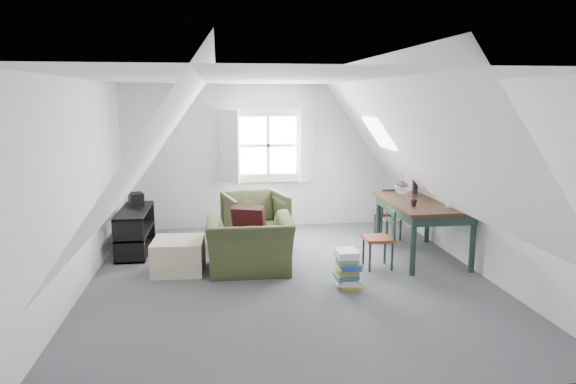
{
  "coord_description": "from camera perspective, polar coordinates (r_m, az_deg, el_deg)",
  "views": [
    {
      "loc": [
        -0.87,
        -6.2,
        2.28
      ],
      "look_at": [
        0.06,
        0.6,
        1.01
      ],
      "focal_mm": 32.0,
      "sensor_mm": 36.0,
      "label": 1
    }
  ],
  "objects": [
    {
      "name": "wall_front",
      "position": [
        3.71,
        6.08,
        -5.75
      ],
      "size": [
        5.0,
        0.0,
        5.0
      ],
      "primitive_type": "plane",
      "rotation": [
        -1.57,
        0.0,
        0.0
      ],
      "color": "silver",
      "rests_on": "ground"
    },
    {
      "name": "dining_table",
      "position": [
        7.57,
        14.69,
        -1.78
      ],
      "size": [
        0.99,
        1.65,
        0.83
      ],
      "rotation": [
        0.0,
        0.0,
        0.05
      ],
      "color": "black",
      "rests_on": "floor"
    },
    {
      "name": "paper_box",
      "position": [
        7.22,
        17.55,
        -1.49
      ],
      "size": [
        0.12,
        0.1,
        0.04
      ],
      "primitive_type": "cube",
      "rotation": [
        0.0,
        0.0,
        -0.29
      ],
      "color": "white",
      "rests_on": "dining_table"
    },
    {
      "name": "wall_right",
      "position": [
        7.13,
        20.48,
        1.51
      ],
      "size": [
        0.0,
        5.5,
        5.5
      ],
      "primitive_type": "plane",
      "rotation": [
        1.57,
        0.0,
        -1.57
      ],
      "color": "silver",
      "rests_on": "ground"
    },
    {
      "name": "dining_chair_far",
      "position": [
        8.47,
        11.13,
        -2.22
      ],
      "size": [
        0.4,
        0.4,
        0.85
      ],
      "rotation": [
        0.0,
        0.0,
        3.49
      ],
      "color": "brown",
      "rests_on": "floor"
    },
    {
      "name": "demijohn",
      "position": [
        7.88,
        12.52,
        0.51
      ],
      "size": [
        0.21,
        0.21,
        0.3
      ],
      "rotation": [
        0.0,
        0.0,
        -0.3
      ],
      "color": "silver",
      "rests_on": "dining_table"
    },
    {
      "name": "throw_pillow",
      "position": [
        6.91,
        -4.38,
        -3.27
      ],
      "size": [
        0.49,
        0.38,
        0.45
      ],
      "primitive_type": "cube",
      "rotation": [
        0.31,
        0.0,
        -0.33
      ],
      "color": "#3D1015",
      "rests_on": "armchair_near"
    },
    {
      "name": "ceiling",
      "position": [
        6.27,
        0.17,
        12.49
      ],
      "size": [
        5.5,
        5.5,
        0.0
      ],
      "primitive_type": "plane",
      "rotation": [
        3.14,
        0.0,
        0.0
      ],
      "color": "white",
      "rests_on": "wall_back"
    },
    {
      "name": "floor",
      "position": [
        6.67,
        0.15,
        -9.52
      ],
      "size": [
        5.5,
        5.5,
        0.0
      ],
      "primitive_type": "plane",
      "color": "#4C4C52",
      "rests_on": "ground"
    },
    {
      "name": "magazine_stack",
      "position": [
        6.35,
        6.65,
        -8.45
      ],
      "size": [
        0.34,
        0.4,
        0.45
      ],
      "rotation": [
        0.0,
        0.0,
        0.35
      ],
      "color": "#B29933",
      "rests_on": "floor"
    },
    {
      "name": "armchair_near",
      "position": [
        6.95,
        -4.22,
        -8.71
      ],
      "size": [
        1.13,
        0.99,
        0.72
      ],
      "primitive_type": "imported",
      "rotation": [
        0.0,
        0.0,
        3.12
      ],
      "color": "#394023",
      "rests_on": "floor"
    },
    {
      "name": "ottoman",
      "position": [
        6.99,
        -12.05,
        -6.92
      ],
      "size": [
        0.69,
        0.69,
        0.44
      ],
      "primitive_type": "cube",
      "rotation": [
        0.0,
        0.0,
        -0.06
      ],
      "color": "#C2B297",
      "rests_on": "floor"
    },
    {
      "name": "media_shelf",
      "position": [
        7.99,
        -16.65,
        -4.39
      ],
      "size": [
        0.42,
        1.26,
        0.64
      ],
      "rotation": [
        0.0,
        0.0,
        -0.05
      ],
      "color": "black",
      "rests_on": "floor"
    },
    {
      "name": "skylight",
      "position": [
        7.9,
        10.11,
        6.44
      ],
      "size": [
        0.35,
        0.75,
        0.47
      ],
      "primitive_type": "cube",
      "rotation": [
        0.0,
        0.95,
        0.0
      ],
      "color": "white",
      "rests_on": "slope_right"
    },
    {
      "name": "cup",
      "position": [
        7.18,
        13.79,
        -1.51
      ],
      "size": [
        0.1,
        0.1,
        0.08
      ],
      "primitive_type": "imported",
      "rotation": [
        0.0,
        0.0,
        -0.16
      ],
      "color": "black",
      "rests_on": "dining_table"
    },
    {
      "name": "electronics_box",
      "position": [
        8.17,
        -16.5,
        -0.84
      ],
      "size": [
        0.27,
        0.32,
        0.22
      ],
      "primitive_type": "cube",
      "rotation": [
        0.0,
        0.0,
        0.34
      ],
      "color": "black",
      "rests_on": "media_shelf"
    },
    {
      "name": "vase_twigs",
      "position": [
        8.06,
        13.95,
        0.83
      ],
      "size": [
        0.08,
        0.09,
        0.65
      ],
      "rotation": [
        0.0,
        0.0,
        0.21
      ],
      "color": "black",
      "rests_on": "dining_table"
    },
    {
      "name": "wall_left",
      "position": [
        6.5,
        -22.25,
        0.57
      ],
      "size": [
        0.0,
        5.5,
        5.5
      ],
      "primitive_type": "plane",
      "rotation": [
        1.57,
        0.0,
        1.57
      ],
      "color": "silver",
      "rests_on": "ground"
    },
    {
      "name": "dining_chair_near",
      "position": [
        7.05,
        10.23,
        -4.99
      ],
      "size": [
        0.38,
        0.38,
        0.81
      ],
      "rotation": [
        0.0,
        0.0,
        -1.86
      ],
      "color": "brown",
      "rests_on": "floor"
    },
    {
      "name": "dormer_window",
      "position": [
        8.96,
        -2.21,
        5.17
      ],
      "size": [
        1.71,
        0.35,
        1.3
      ],
      "color": "white",
      "rests_on": "wall_back"
    },
    {
      "name": "armchair_far",
      "position": [
        8.11,
        -3.63,
        -5.86
      ],
      "size": [
        1.07,
        1.09,
        0.83
      ],
      "primitive_type": "imported",
      "rotation": [
        0.0,
        0.0,
        0.23
      ],
      "color": "#394023",
      "rests_on": "floor"
    },
    {
      "name": "wall_back",
      "position": [
        9.05,
        -2.25,
        3.95
      ],
      "size": [
        5.0,
        0.0,
        5.0
      ],
      "primitive_type": "plane",
      "rotation": [
        1.57,
        0.0,
        0.0
      ],
      "color": "silver",
      "rests_on": "ground"
    },
    {
      "name": "slope_left",
      "position": [
        6.26,
        -14.1,
        5.54
      ],
      "size": [
        3.19,
        5.5,
        4.48
      ],
      "primitive_type": "plane",
      "rotation": [
        0.0,
        2.19,
        0.0
      ],
      "color": "white",
      "rests_on": "wall_left"
    },
    {
      "name": "slope_right",
      "position": [
        6.68,
        13.53,
        5.85
      ],
      "size": [
        3.19,
        5.5,
        4.48
      ],
      "primitive_type": "plane",
      "rotation": [
        0.0,
        -2.19,
        0.0
      ],
      "color": "white",
      "rests_on": "wall_right"
    }
  ]
}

